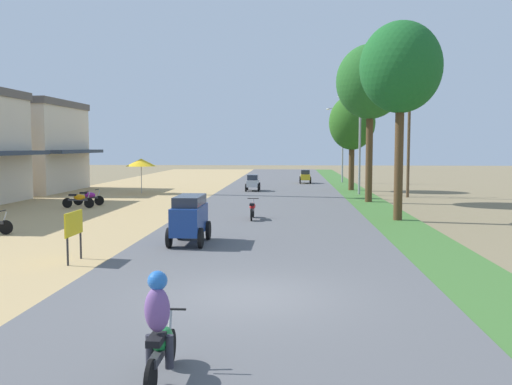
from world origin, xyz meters
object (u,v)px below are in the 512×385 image
object	(u,v)px
utility_pole_near	(409,126)
parked_motorbike_third	(79,199)
street_signboard	(74,227)
median_tree_third	(352,123)
median_tree_second	(370,83)
vendor_umbrella	(141,162)
parked_motorbike_fourth	(89,197)
motorbike_ahead_second	(252,209)
streetlamp_mid	(343,138)
median_tree_nearest	(401,69)
car_van_blue	(189,217)
car_hatchback_silver	(253,182)
streetlamp_near	(360,136)
car_hatchback_yellow	(305,176)
motorbike_foreground_rider	(160,330)

from	to	relation	value
utility_pole_near	parked_motorbike_third	bearing A→B (deg)	-156.74
street_signboard	median_tree_third	world-z (taller)	median_tree_third
street_signboard	median_tree_second	world-z (taller)	median_tree_second
vendor_umbrella	median_tree_third	distance (m)	16.32
parked_motorbike_fourth	motorbike_ahead_second	bearing A→B (deg)	-29.87
motorbike_ahead_second	streetlamp_mid	bearing A→B (deg)	76.44
median_tree_nearest	car_van_blue	distance (m)	12.46
median_tree_nearest	street_signboard	bearing A→B (deg)	-138.00
streetlamp_mid	street_signboard	bearing A→B (deg)	-106.67
parked_motorbike_third	car_hatchback_silver	xyz separation A→B (m)	(8.83, 12.24, 0.19)
median_tree_second	streetlamp_near	xyz separation A→B (m)	(0.07, 5.39, -3.12)
median_tree_second	parked_motorbike_third	bearing A→B (deg)	-164.50
utility_pole_near	car_hatchback_silver	world-z (taller)	utility_pole_near
streetlamp_mid	car_hatchback_silver	bearing A→B (deg)	-125.12
vendor_umbrella	car_hatchback_silver	world-z (taller)	vendor_umbrella
car_hatchback_yellow	motorbike_foreground_rider	bearing A→B (deg)	-94.12
street_signboard	median_tree_third	distance (m)	30.40
car_hatchback_silver	median_tree_nearest	bearing A→B (deg)	-64.20
vendor_umbrella	car_hatchback_yellow	world-z (taller)	vendor_umbrella
median_tree_nearest	motorbike_ahead_second	size ratio (longest dim) A/B	5.03
vendor_umbrella	utility_pole_near	world-z (taller)	utility_pole_near
median_tree_second	motorbike_foreground_rider	distance (m)	28.55
parked_motorbike_fourth	car_hatchback_silver	xyz separation A→B (m)	(8.75, 10.83, 0.19)
median_tree_nearest	motorbike_ahead_second	world-z (taller)	median_tree_nearest
median_tree_second	car_hatchback_silver	xyz separation A→B (m)	(-7.68, 7.67, -6.57)
parked_motorbike_third	car_hatchback_silver	distance (m)	15.09
parked_motorbike_fourth	vendor_umbrella	size ratio (longest dim) A/B	0.71
median_tree_second	utility_pole_near	size ratio (longest dim) A/B	1.02
parked_motorbike_third	motorbike_foreground_rider	bearing A→B (deg)	-66.22
median_tree_second	car_van_blue	bearing A→B (deg)	-118.17
parked_motorbike_third	parked_motorbike_fourth	distance (m)	1.42
median_tree_second	streetlamp_mid	size ratio (longest dim) A/B	1.34
median_tree_second	street_signboard	bearing A→B (deg)	-120.70
motorbike_foreground_rider	car_van_blue	bearing A→B (deg)	98.30
car_hatchback_silver	median_tree_second	bearing A→B (deg)	-44.96
vendor_umbrella	median_tree_second	bearing A→B (deg)	-18.07
parked_motorbike_third	motorbike_ahead_second	bearing A→B (deg)	-23.16
vendor_umbrella	motorbike_foreground_rider	world-z (taller)	vendor_umbrella
median_tree_third	utility_pole_near	size ratio (longest dim) A/B	0.79
parked_motorbike_third	streetlamp_mid	distance (m)	28.79
median_tree_third	motorbike_foreground_rider	size ratio (longest dim) A/B	4.09
streetlamp_mid	motorbike_foreground_rider	bearing A→B (deg)	-98.33
utility_pole_near	parked_motorbike_fourth	bearing A→B (deg)	-160.23
car_van_blue	car_hatchback_yellow	bearing A→B (deg)	81.49
streetlamp_near	car_hatchback_yellow	distance (m)	12.40
parked_motorbike_fourth	median_tree_second	world-z (taller)	median_tree_second
streetlamp_mid	car_van_blue	distance (m)	35.33
vendor_umbrella	motorbike_foreground_rider	size ratio (longest dim) A/B	1.40
car_hatchback_silver	motorbike_ahead_second	bearing A→B (deg)	-86.14
vendor_umbrella	streetlamp_mid	size ratio (longest dim) A/B	0.35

